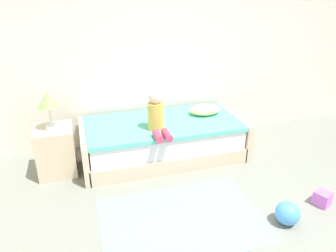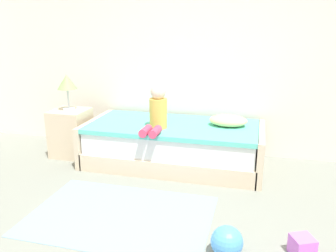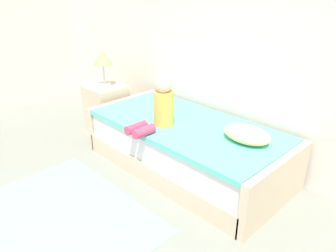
{
  "view_description": "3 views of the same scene",
  "coord_description": "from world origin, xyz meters",
  "px_view_note": "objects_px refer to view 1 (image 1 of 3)",
  "views": [
    {
      "loc": [
        -1.56,
        -1.65,
        2.16
      ],
      "look_at": [
        -0.57,
        1.75,
        0.55
      ],
      "focal_mm": 33.9,
      "sensor_mm": 36.0,
      "label": 1
    },
    {
      "loc": [
        0.38,
        -1.87,
        1.64
      ],
      "look_at": [
        -0.57,
        1.75,
        0.55
      ],
      "focal_mm": 37.32,
      "sensor_mm": 36.0,
      "label": 2
    },
    {
      "loc": [
        1.41,
        -0.18,
        1.79
      ],
      "look_at": [
        -0.57,
        1.75,
        0.55
      ],
      "focal_mm": 34.44,
      "sensor_mm": 36.0,
      "label": 3
    }
  ],
  "objects_px": {
    "table_lamp": "(48,101)",
    "child_figure": "(157,115)",
    "nightstand": "(56,151)",
    "bed": "(163,139)",
    "toy_block": "(322,198)",
    "toy_ball": "(288,213)",
    "pillow": "(205,110)"
  },
  "relations": [
    {
      "from": "nightstand",
      "to": "child_figure",
      "type": "distance_m",
      "value": 1.3
    },
    {
      "from": "child_figure",
      "to": "pillow",
      "type": "height_order",
      "value": "child_figure"
    },
    {
      "from": "bed",
      "to": "toy_ball",
      "type": "distance_m",
      "value": 1.82
    },
    {
      "from": "table_lamp",
      "to": "child_figure",
      "type": "height_order",
      "value": "table_lamp"
    },
    {
      "from": "table_lamp",
      "to": "nightstand",
      "type": "bearing_deg",
      "value": 0.0
    },
    {
      "from": "child_figure",
      "to": "toy_block",
      "type": "xyz_separation_m",
      "value": [
        1.47,
        -1.26,
        -0.63
      ]
    },
    {
      "from": "table_lamp",
      "to": "child_figure",
      "type": "bearing_deg",
      "value": -8.93
    },
    {
      "from": "bed",
      "to": "toy_ball",
      "type": "relative_size",
      "value": 8.91
    },
    {
      "from": "bed",
      "to": "toy_block",
      "type": "height_order",
      "value": "bed"
    },
    {
      "from": "table_lamp",
      "to": "toy_ball",
      "type": "distance_m",
      "value": 2.8
    },
    {
      "from": "child_figure",
      "to": "bed",
      "type": "bearing_deg",
      "value": 59.79
    },
    {
      "from": "toy_ball",
      "to": "toy_block",
      "type": "xyz_separation_m",
      "value": [
        0.54,
        0.14,
        -0.04
      ]
    },
    {
      "from": "table_lamp",
      "to": "pillow",
      "type": "height_order",
      "value": "table_lamp"
    },
    {
      "from": "table_lamp",
      "to": "pillow",
      "type": "xyz_separation_m",
      "value": [
        1.98,
        0.14,
        -0.37
      ]
    },
    {
      "from": "bed",
      "to": "table_lamp",
      "type": "xyz_separation_m",
      "value": [
        -1.35,
        -0.04,
        0.69
      ]
    },
    {
      "from": "table_lamp",
      "to": "child_figure",
      "type": "distance_m",
      "value": 1.25
    },
    {
      "from": "toy_block",
      "to": "table_lamp",
      "type": "bearing_deg",
      "value": 151.73
    },
    {
      "from": "nightstand",
      "to": "toy_ball",
      "type": "relative_size",
      "value": 2.53
    },
    {
      "from": "table_lamp",
      "to": "toy_block",
      "type": "distance_m",
      "value": 3.17
    },
    {
      "from": "bed",
      "to": "child_figure",
      "type": "height_order",
      "value": "child_figure"
    },
    {
      "from": "pillow",
      "to": "toy_ball",
      "type": "distance_m",
      "value": 1.79
    },
    {
      "from": "nightstand",
      "to": "toy_block",
      "type": "xyz_separation_m",
      "value": [
        2.69,
        -1.45,
        -0.22
      ]
    },
    {
      "from": "table_lamp",
      "to": "bed",
      "type": "bearing_deg",
      "value": 1.58
    },
    {
      "from": "toy_ball",
      "to": "toy_block",
      "type": "height_order",
      "value": "toy_ball"
    },
    {
      "from": "table_lamp",
      "to": "toy_block",
      "type": "xyz_separation_m",
      "value": [
        2.69,
        -1.45,
        -0.86
      ]
    },
    {
      "from": "nightstand",
      "to": "toy_ball",
      "type": "xyz_separation_m",
      "value": [
        2.16,
        -1.59,
        -0.18
      ]
    },
    {
      "from": "nightstand",
      "to": "toy_block",
      "type": "bearing_deg",
      "value": -28.27
    },
    {
      "from": "nightstand",
      "to": "child_figure",
      "type": "height_order",
      "value": "child_figure"
    },
    {
      "from": "bed",
      "to": "nightstand",
      "type": "bearing_deg",
      "value": -178.42
    },
    {
      "from": "child_figure",
      "to": "pillow",
      "type": "relative_size",
      "value": 1.16
    },
    {
      "from": "toy_ball",
      "to": "table_lamp",
      "type": "bearing_deg",
      "value": 143.55
    },
    {
      "from": "pillow",
      "to": "toy_block",
      "type": "bearing_deg",
      "value": -65.91
    }
  ]
}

